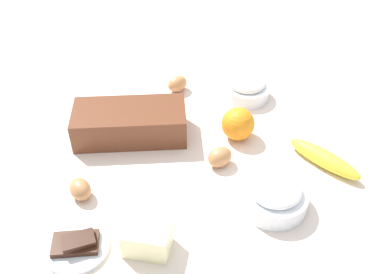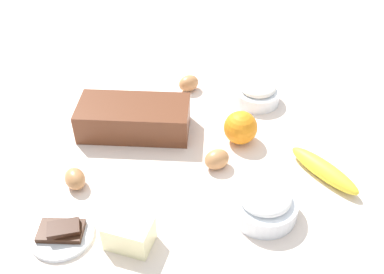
{
  "view_description": "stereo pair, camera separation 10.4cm",
  "coord_description": "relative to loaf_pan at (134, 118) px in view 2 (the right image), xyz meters",
  "views": [
    {
      "loc": [
        -0.13,
        -0.82,
        0.74
      ],
      "look_at": [
        0.0,
        0.0,
        0.04
      ],
      "focal_mm": 42.05,
      "sensor_mm": 36.0,
      "label": 1
    },
    {
      "loc": [
        -0.03,
        -0.83,
        0.74
      ],
      "look_at": [
        0.0,
        0.0,
        0.04
      ],
      "focal_mm": 42.05,
      "sensor_mm": 36.0,
      "label": 2
    }
  ],
  "objects": [
    {
      "name": "chocolate_plate",
      "position": [
        -0.13,
        -0.34,
        -0.03
      ],
      "size": [
        0.13,
        0.13,
        0.03
      ],
      "color": "white",
      "rests_on": "ground_plane"
    },
    {
      "name": "sugar_bowl",
      "position": [
        0.29,
        -0.29,
        -0.01
      ],
      "size": [
        0.14,
        0.14,
        0.07
      ],
      "color": "white",
      "rests_on": "ground_plane"
    },
    {
      "name": "ground_plane",
      "position": [
        0.15,
        -0.08,
        -0.05
      ],
      "size": [
        2.4,
        2.4,
        0.02
      ],
      "primitive_type": "cube",
      "color": "beige"
    },
    {
      "name": "egg_near_butter",
      "position": [
        -0.12,
        -0.2,
        -0.02
      ],
      "size": [
        0.07,
        0.07,
        0.04
      ],
      "primitive_type": "ellipsoid",
      "rotation": [
        0.0,
        1.57,
        5.17
      ],
      "color": "#B27848",
      "rests_on": "ground_plane"
    },
    {
      "name": "orange_fruit",
      "position": [
        0.27,
        -0.05,
        0.0
      ],
      "size": [
        0.08,
        0.08,
        0.08
      ],
      "primitive_type": "sphere",
      "color": "orange",
      "rests_on": "ground_plane"
    },
    {
      "name": "loaf_pan",
      "position": [
        0.0,
        0.0,
        0.0
      ],
      "size": [
        0.29,
        0.16,
        0.08
      ],
      "rotation": [
        0.0,
        0.0,
        -0.1
      ],
      "color": "brown",
      "rests_on": "ground_plane"
    },
    {
      "name": "butter_block",
      "position": [
        0.01,
        -0.36,
        -0.01
      ],
      "size": [
        0.11,
        0.09,
        0.06
      ],
      "primitive_type": "cube",
      "rotation": [
        0.0,
        0.0,
        -0.34
      ],
      "color": "#F4EDB2",
      "rests_on": "ground_plane"
    },
    {
      "name": "egg_loose",
      "position": [
        0.14,
        0.18,
        -0.02
      ],
      "size": [
        0.08,
        0.07,
        0.05
      ],
      "primitive_type": "ellipsoid",
      "rotation": [
        0.0,
        1.57,
        0.54
      ],
      "color": "#B67B4B",
      "rests_on": "ground_plane"
    },
    {
      "name": "flour_bowl",
      "position": [
        0.33,
        0.12,
        -0.01
      ],
      "size": [
        0.13,
        0.13,
        0.07
      ],
      "color": "white",
      "rests_on": "ground_plane"
    },
    {
      "name": "egg_beside_bowl",
      "position": [
        0.2,
        -0.14,
        -0.02
      ],
      "size": [
        0.08,
        0.07,
        0.05
      ],
      "primitive_type": "ellipsoid",
      "rotation": [
        0.0,
        1.57,
        3.57
      ],
      "color": "#B47A49",
      "rests_on": "ground_plane"
    },
    {
      "name": "banana",
      "position": [
        0.44,
        -0.19,
        -0.02
      ],
      "size": [
        0.15,
        0.18,
        0.04
      ],
      "primitive_type": "ellipsoid",
      "rotation": [
        0.0,
        0.0,
        5.34
      ],
      "color": "yellow",
      "rests_on": "ground_plane"
    }
  ]
}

